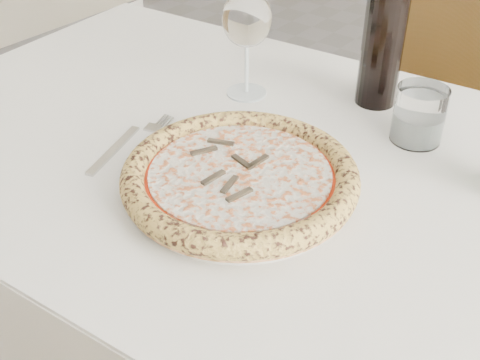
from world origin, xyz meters
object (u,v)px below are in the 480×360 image
at_px(pizza, 240,176).
at_px(tumbler, 419,118).
at_px(wine_bottle, 384,36).
at_px(dining_table, 279,211).
at_px(plate, 240,187).
at_px(chair_far, 433,90).
at_px(wine_glass, 247,21).

distance_m(pizza, tumbler, 0.31).
relative_size(pizza, wine_bottle, 1.16).
bearing_deg(dining_table, pizza, -90.00).
bearing_deg(plate, chair_far, 94.16).
relative_size(dining_table, tumbler, 15.76).
bearing_deg(plate, wine_bottle, 86.52).
bearing_deg(chair_far, wine_bottle, -81.00).
relative_size(dining_table, wine_bottle, 4.97).
distance_m(tumbler, wine_bottle, 0.16).
xyz_separation_m(chair_far, plate, (0.07, -0.91, 0.23)).
xyz_separation_m(plate, pizza, (-0.00, -0.00, 0.02)).
distance_m(dining_table, wine_glass, 0.32).
bearing_deg(pizza, plate, 16.22).
relative_size(plate, wine_glass, 1.59).
relative_size(chair_far, wine_glass, 4.98).
height_order(wine_glass, wine_bottle, wine_bottle).
height_order(dining_table, chair_far, chair_far).
distance_m(chair_far, pizza, 0.94).
xyz_separation_m(dining_table, chair_far, (-0.07, 0.81, -0.13)).
relative_size(plate, pizza, 0.91).
distance_m(chair_far, wine_glass, 0.76).
xyz_separation_m(dining_table, tumbler, (0.13, 0.18, 0.13)).
relative_size(plate, wine_bottle, 1.05).
bearing_deg(wine_bottle, wine_glass, -149.53).
xyz_separation_m(pizza, wine_glass, (-0.17, 0.24, 0.11)).
distance_m(plate, wine_glass, 0.32).
height_order(chair_far, wine_bottle, wine_bottle).
bearing_deg(wine_bottle, chair_far, 99.00).
distance_m(dining_table, wine_bottle, 0.33).
bearing_deg(chair_far, dining_table, -85.33).
xyz_separation_m(plate, wine_bottle, (0.02, 0.35, 0.11)).
height_order(plate, wine_glass, wine_glass).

